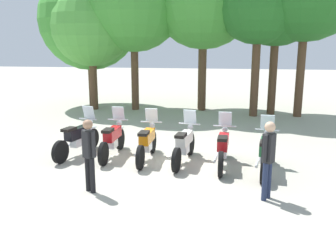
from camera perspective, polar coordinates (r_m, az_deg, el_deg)
The scene contains 15 objects.
ground_plane at distance 10.13m, azimuth -0.45°, elevation -5.59°, with size 80.00×80.00×0.00m, color #ADA899.
motorcycle_0 at distance 10.90m, azimuth -13.92°, elevation -1.82°, with size 0.76×2.16×1.37m.
motorcycle_1 at distance 10.58m, azimuth -8.65°, elevation -2.02°, with size 0.62×2.19×1.37m.
motorcycle_2 at distance 10.17m, azimuth -3.29°, elevation -2.49°, with size 0.62×2.19×1.37m.
motorcycle_3 at distance 9.93m, azimuth 2.56°, elevation -2.85°, with size 0.67×2.18×1.37m.
motorcycle_4 at distance 9.73m, azimuth 8.57°, elevation -3.31°, with size 0.62×2.19×1.37m.
motorcycle_5 at distance 9.52m, azimuth 14.89°, elevation -3.97°, with size 0.68×2.18×1.37m.
person_0 at distance 8.04m, azimuth -12.23°, elevation -3.77°, with size 0.38×0.29×1.62m.
person_1 at distance 7.74m, azimuth 15.39°, elevation -4.35°, with size 0.30×0.38×1.66m.
tree_0 at distance 19.53m, azimuth -12.19°, elevation 15.84°, with size 4.99×4.99×6.86m.
tree_1 at distance 18.40m, azimuth -11.91°, elevation 15.07°, with size 3.87×3.87×5.98m.
tree_2 at distance 18.12m, azimuth -5.42°, elevation 18.95°, with size 4.80×4.80×7.59m.
tree_4 at distance 18.35m, azimuth 5.50°, elevation 18.85°, with size 4.11×4.11×7.25m.
tree_5 at distance 16.81m, azimuth 14.02°, elevation 18.53°, with size 3.77×3.77×6.91m.
tree_6 at distance 17.46m, azimuth 16.72°, elevation 18.34°, with size 4.04×4.04×7.10m.
Camera 1 is at (1.61, -9.49, 3.17)m, focal length 39.05 mm.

